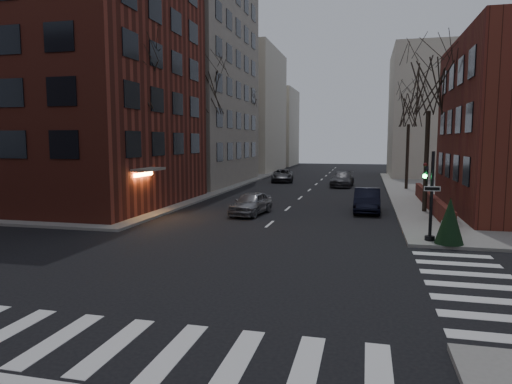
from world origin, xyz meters
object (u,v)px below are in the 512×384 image
tree_right_a (430,85)px  tree_left_a (138,78)px  car_lane_gray (342,179)px  tree_left_b (205,91)px  tree_left_c (246,111)px  tree_right_b (409,108)px  car_lane_silver (251,203)px  parked_sedan (367,200)px  sandwich_board (445,230)px  evergreen_shrub (450,221)px  streetlamp_near (195,145)px  streetlamp_far (255,144)px  traffic_signal (430,202)px  car_lane_far (283,176)px

tree_right_a → tree_left_a: bearing=-167.2°
tree_right_a → car_lane_gray: bearing=110.4°
tree_left_b → tree_left_c: size_ratio=1.11×
tree_right_a → tree_right_b: size_ratio=1.06×
car_lane_silver → tree_left_c: bearing=113.1°
tree_right_a → parked_sedan: tree_right_a is taller
car_lane_silver → sandwich_board: size_ratio=4.51×
car_lane_gray → evergreen_shrub: size_ratio=2.52×
tree_left_c → sandwich_board: tree_left_c is taller
tree_left_a → tree_left_c: 26.00m
tree_left_a → evergreen_shrub: bearing=-17.4°
tree_left_c → streetlamp_near: bearing=-88.1°
parked_sedan → sandwich_board: 9.16m
streetlamp_far → parked_sedan: bearing=-61.0°
car_lane_silver → parked_sedan: bearing=28.8°
parked_sedan → evergreen_shrub: (3.48, -9.24, 0.39)m
streetlamp_far → streetlamp_near: bearing=-90.0°
car_lane_gray → evergreen_shrub: (5.91, -25.60, 0.42)m
tree_right_a → streetlamp_far: (-17.00, 24.00, -3.79)m
tree_left_b → car_lane_gray: (11.61, 8.10, -8.18)m
tree_right_a → sandwich_board: (-0.14, -8.75, -7.41)m
car_lane_silver → evergreen_shrub: bearing=-24.1°
traffic_signal → tree_left_a: (-16.74, 5.01, 6.56)m
tree_left_b → sandwich_board: (17.46, -16.75, -8.30)m
traffic_signal → car_lane_far: 31.35m
tree_left_b → traffic_signal: bearing=-45.5°
tree_right_b → car_lane_gray: tree_right_b is taller
streetlamp_far → car_lane_far: 6.82m
traffic_signal → tree_left_b: tree_left_b is taller
tree_left_c → parked_sedan: size_ratio=2.08×
evergreen_shrub → tree_right_b: bearing=89.8°
tree_left_c → streetlamp_far: tree_left_c is taller
tree_left_a → tree_right_a: size_ratio=1.06×
car_lane_silver → car_lane_far: size_ratio=0.84×
traffic_signal → streetlamp_far: (-16.14, 33.01, 2.33)m
streetlamp_far → car_lane_silver: size_ratio=1.49×
traffic_signal → sandwich_board: size_ratio=4.28×
car_lane_gray → sandwich_board: 25.53m
tree_left_b → car_lane_gray: size_ratio=2.13×
tree_left_b → tree_left_c: (0.00, 14.00, -0.88)m
tree_left_a → evergreen_shrub: 19.77m
traffic_signal → car_lane_silver: (-9.76, 5.99, -1.19)m
tree_left_c → car_lane_far: tree_left_c is taller
tree_right_a → tree_right_b: (0.00, 14.00, -0.44)m
tree_left_b → sandwich_board: bearing=-43.8°
tree_left_c → car_lane_far: 9.00m
tree_right_b → parked_sedan: size_ratio=1.97×
tree_right_a → car_lane_far: size_ratio=1.93×
parked_sedan → car_lane_gray: bearing=98.6°
sandwich_board → evergreen_shrub: bearing=-63.0°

